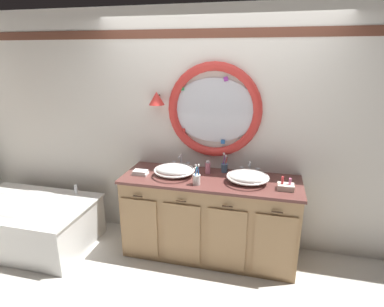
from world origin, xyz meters
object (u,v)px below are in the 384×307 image
object	(u,v)px
toothbrush_holder_left	(196,179)
folded_hand_towel	(140,173)
soap_dispenser	(208,168)
sink_basin_left	(174,170)
toothbrush_holder_right	(224,167)
sink_basin_right	(248,177)
toiletry_basket	(286,186)
bathtub	(29,219)

from	to	relation	value
toothbrush_holder_left	folded_hand_towel	distance (m)	0.65
soap_dispenser	folded_hand_towel	world-z (taller)	soap_dispenser
sink_basin_left	toothbrush_holder_right	distance (m)	0.55
sink_basin_right	toiletry_basket	bearing A→B (deg)	-12.69
toothbrush_holder_right	folded_hand_towel	size ratio (longest dim) A/B	1.37
folded_hand_towel	toiletry_basket	distance (m)	1.49
sink_basin_right	soap_dispenser	xyz separation A→B (m)	(-0.44, 0.16, 0.00)
sink_basin_left	toothbrush_holder_right	size ratio (longest dim) A/B	1.96
bathtub	sink_basin_left	bearing A→B (deg)	10.28
toothbrush_holder_left	sink_basin_right	bearing A→B (deg)	18.88
toothbrush_holder_left	toiletry_basket	size ratio (longest dim) A/B	1.41
bathtub	sink_basin_right	distance (m)	2.54
toothbrush_holder_right	sink_basin_left	bearing A→B (deg)	-154.20
sink_basin_right	soap_dispenser	bearing A→B (deg)	160.08
bathtub	toiletry_basket	distance (m)	2.87
sink_basin_left	toothbrush_holder_left	size ratio (longest dim) A/B	2.01
toothbrush_holder_right	bathtub	bearing A→B (deg)	-165.94
sink_basin_left	toiletry_basket	xyz separation A→B (m)	(1.13, -0.08, -0.03)
sink_basin_right	toothbrush_holder_left	world-z (taller)	toothbrush_holder_left
sink_basin_right	toiletry_basket	distance (m)	0.37
sink_basin_left	toothbrush_holder_left	bearing A→B (deg)	-30.82
toothbrush_holder_left	soap_dispenser	xyz separation A→B (m)	(0.05, 0.32, 0.00)
bathtub	sink_basin_right	bearing A→B (deg)	7.10
bathtub	sink_basin_right	xyz separation A→B (m)	(2.44, 0.30, 0.64)
soap_dispenser	folded_hand_towel	bearing A→B (deg)	-162.64
sink_basin_left	toothbrush_holder_left	distance (m)	0.32
sink_basin_left	toothbrush_holder_left	world-z (taller)	toothbrush_holder_left
sink_basin_left	folded_hand_towel	size ratio (longest dim) A/B	2.69
bathtub	toiletry_basket	world-z (taller)	toiletry_basket
folded_hand_towel	soap_dispenser	bearing A→B (deg)	17.36
toothbrush_holder_left	soap_dispenser	distance (m)	0.33
toothbrush_holder_right	soap_dispenser	bearing A→B (deg)	-154.22
sink_basin_right	soap_dispenser	world-z (taller)	soap_dispenser
bathtub	toothbrush_holder_left	distance (m)	2.06
toothbrush_holder_left	bathtub	bearing A→B (deg)	-175.98
sink_basin_left	sink_basin_right	distance (m)	0.76
sink_basin_left	toiletry_basket	bearing A→B (deg)	-4.15
sink_basin_right	folded_hand_towel	world-z (taller)	sink_basin_right
toothbrush_holder_left	soap_dispenser	size ratio (longest dim) A/B	1.46
bathtub	toiletry_basket	bearing A→B (deg)	4.52
sink_basin_left	soap_dispenser	world-z (taller)	soap_dispenser
toothbrush_holder_right	toiletry_basket	distance (m)	0.71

